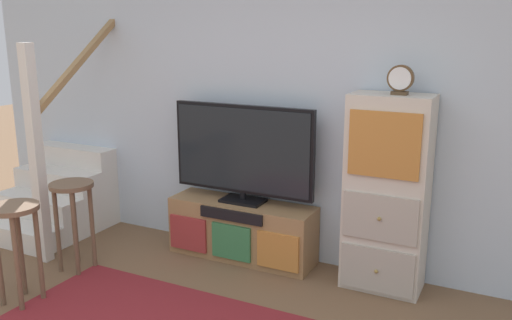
# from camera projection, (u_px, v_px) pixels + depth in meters

# --- Properties ---
(back_wall) EXTENTS (6.40, 0.12, 2.70)m
(back_wall) POSITION_uv_depth(u_px,v_px,m) (289.00, 98.00, 4.39)
(back_wall) COLOR silver
(back_wall) RESTS_ON ground_plane
(media_console) EXTENTS (1.26, 0.38, 0.49)m
(media_console) POSITION_uv_depth(u_px,v_px,m) (242.00, 230.00, 4.56)
(media_console) COLOR #997047
(media_console) RESTS_ON ground_plane
(television) EXTENTS (1.25, 0.22, 0.82)m
(television) POSITION_uv_depth(u_px,v_px,m) (243.00, 151.00, 4.41)
(television) COLOR black
(television) RESTS_ON media_console
(side_cabinet) EXTENTS (0.58, 0.38, 1.46)m
(side_cabinet) POSITION_uv_depth(u_px,v_px,m) (387.00, 195.00, 3.93)
(side_cabinet) COLOR beige
(side_cabinet) RESTS_ON ground_plane
(desk_clock) EXTENTS (0.18, 0.08, 0.20)m
(desk_clock) POSITION_uv_depth(u_px,v_px,m) (400.00, 80.00, 3.69)
(desk_clock) COLOR #4C3823
(desk_clock) RESTS_ON side_cabinet
(staircase) EXTENTS (1.00, 1.36, 2.20)m
(staircase) POSITION_uv_depth(u_px,v_px,m) (71.00, 186.00, 5.38)
(staircase) COLOR silver
(staircase) RESTS_ON ground_plane
(bar_stool_near) EXTENTS (0.34, 0.34, 0.73)m
(bar_stool_near) POSITION_uv_depth(u_px,v_px,m) (16.00, 231.00, 3.73)
(bar_stool_near) COLOR brown
(bar_stool_near) RESTS_ON ground_plane
(bar_stool_far) EXTENTS (0.34, 0.34, 0.73)m
(bar_stool_far) POSITION_uv_depth(u_px,v_px,m) (73.00, 206.00, 4.26)
(bar_stool_far) COLOR brown
(bar_stool_far) RESTS_ON ground_plane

